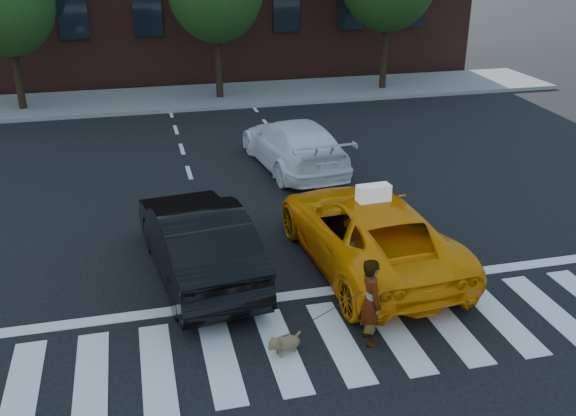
{
  "coord_description": "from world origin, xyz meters",
  "views": [
    {
      "loc": [
        -2.99,
        -8.49,
        6.31
      ],
      "look_at": [
        -0.09,
        3.2,
        1.1
      ],
      "focal_mm": 40.0,
      "sensor_mm": 36.0,
      "label": 1
    }
  ],
  "objects": [
    {
      "name": "sidewalk_far",
      "position": [
        0.0,
        17.5,
        0.07
      ],
      "size": [
        30.0,
        4.0,
        0.15
      ],
      "primitive_type": "cube",
      "color": "slate",
      "rests_on": "ground"
    },
    {
      "name": "taxi",
      "position": [
        1.4,
        2.5,
        0.74
      ],
      "size": [
        2.76,
        5.46,
        1.48
      ],
      "primitive_type": "imported",
      "rotation": [
        0.0,
        0.0,
        3.2
      ],
      "color": "#FF9105",
      "rests_on": "ground"
    },
    {
      "name": "black_sedan",
      "position": [
        -2.0,
        2.87,
        0.77
      ],
      "size": [
        2.19,
        4.84,
        1.54
      ],
      "primitive_type": "imported",
      "rotation": [
        0.0,
        0.0,
        3.26
      ],
      "color": "black",
      "rests_on": "ground"
    },
    {
      "name": "white_suv",
      "position": [
        1.4,
        8.5,
        0.71
      ],
      "size": [
        2.48,
        5.05,
        1.41
      ],
      "primitive_type": "imported",
      "rotation": [
        0.0,
        0.0,
        3.25
      ],
      "color": "white",
      "rests_on": "ground"
    },
    {
      "name": "taxi_sign",
      "position": [
        1.4,
        2.3,
        1.64
      ],
      "size": [
        0.67,
        0.32,
        0.32
      ],
      "primitive_type": "cube",
      "rotation": [
        0.0,
        0.0,
        3.2
      ],
      "color": "white",
      "rests_on": "taxi"
    },
    {
      "name": "ground",
      "position": [
        0.0,
        0.0,
        0.0
      ],
      "size": [
        120.0,
        120.0,
        0.0
      ],
      "primitive_type": "plane",
      "color": "black",
      "rests_on": "ground"
    },
    {
      "name": "woman",
      "position": [
        0.48,
        -0.12,
        0.77
      ],
      "size": [
        0.37,
        0.57,
        1.54
      ],
      "primitive_type": "imported",
      "rotation": [
        0.0,
        0.0,
        1.56
      ],
      "color": "#999999",
      "rests_on": "ground"
    },
    {
      "name": "dog",
      "position": [
        -0.98,
        -0.12,
        0.21
      ],
      "size": [
        0.62,
        0.4,
        0.37
      ],
      "rotation": [
        0.0,
        0.0,
        0.37
      ],
      "color": "brown",
      "rests_on": "ground"
    },
    {
      "name": "crosswalk",
      "position": [
        0.0,
        0.0,
        0.01
      ],
      "size": [
        13.0,
        2.4,
        0.01
      ],
      "primitive_type": "cube",
      "color": "silver",
      "rests_on": "ground"
    },
    {
      "name": "stop_line",
      "position": [
        0.0,
        1.6,
        0.01
      ],
      "size": [
        12.0,
        0.3,
        0.01
      ],
      "primitive_type": "cube",
      "color": "silver",
      "rests_on": "ground"
    }
  ]
}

